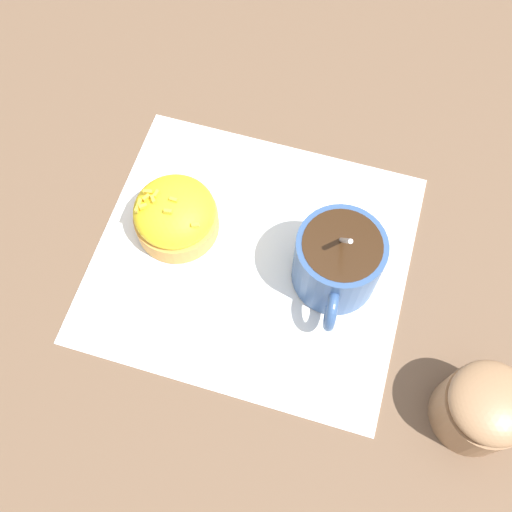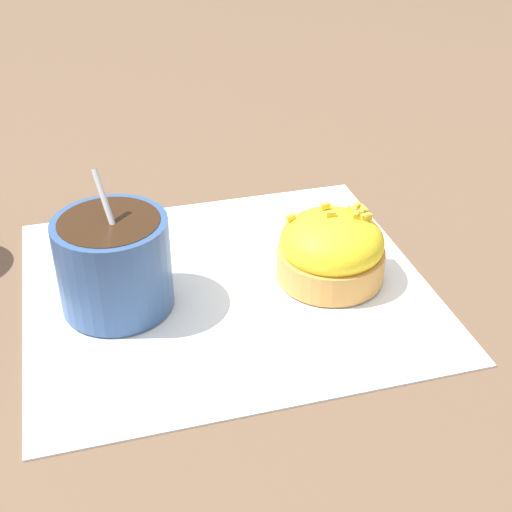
% 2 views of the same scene
% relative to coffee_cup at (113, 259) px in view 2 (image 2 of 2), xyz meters
% --- Properties ---
extents(ground_plane, '(3.00, 3.00, 0.00)m').
position_rel_coffee_cup_xyz_m(ground_plane, '(0.08, 0.01, -0.04)').
color(ground_plane, brown).
extents(paper_napkin, '(0.32, 0.30, 0.00)m').
position_rel_coffee_cup_xyz_m(paper_napkin, '(0.08, 0.01, -0.04)').
color(paper_napkin, white).
rests_on(paper_napkin, ground_plane).
extents(coffee_cup, '(0.08, 0.10, 0.10)m').
position_rel_coffee_cup_xyz_m(coffee_cup, '(0.00, 0.00, 0.00)').
color(coffee_cup, '#335184').
rests_on(coffee_cup, paper_napkin).
extents(frosted_pastry, '(0.08, 0.08, 0.06)m').
position_rel_coffee_cup_xyz_m(frosted_pastry, '(0.16, 0.02, -0.01)').
color(frosted_pastry, '#D19347').
rests_on(frosted_pastry, paper_napkin).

